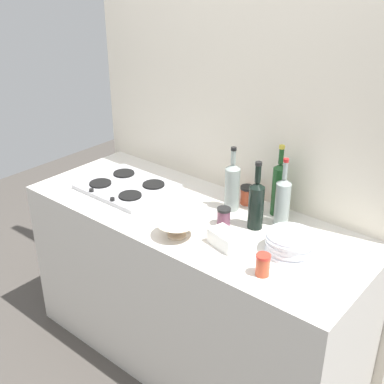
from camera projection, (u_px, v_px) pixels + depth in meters
The scene contains 14 objects.
ground_plane at pixel (192, 351), 2.85m from camera, with size 6.00×6.00×0.00m, color #47423D.
counter_block at pixel (192, 288), 2.65m from camera, with size 1.80×0.70×0.90m, color silver.
backsplash_panel at pixel (239, 127), 2.56m from camera, with size 1.90×0.06×2.50m, color beige.
stovetop_hob at pixel (127, 186), 2.71m from camera, with size 0.47×0.39×0.04m.
plate_stack at pixel (290, 243), 2.13m from camera, with size 0.21×0.21×0.09m.
wine_bottle_leftmost at pixel (283, 201), 2.31m from camera, with size 0.07×0.07×0.34m.
wine_bottle_mid_left at pixel (279, 188), 2.40m from camera, with size 0.07×0.07×0.36m.
wine_bottle_mid_right at pixel (232, 186), 2.45m from camera, with size 0.07×0.07×0.33m.
wine_bottle_rightmost at pixel (256, 203), 2.28m from camera, with size 0.07×0.07×0.33m.
mixing_bowl at pixel (177, 229), 2.25m from camera, with size 0.19×0.19×0.07m.
butter_dish at pixel (225, 239), 2.18m from camera, with size 0.15×0.09×0.07m, color white.
condiment_jar_front at pixel (247, 195), 2.54m from camera, with size 0.08×0.08×0.10m.
condiment_jar_rear at pixel (224, 216), 2.34m from camera, with size 0.07×0.07×0.09m.
condiment_jar_spare at pixel (263, 265), 1.98m from camera, with size 0.06×0.06×0.09m.
Camera 1 is at (1.38, -1.66, 2.08)m, focal length 46.52 mm.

